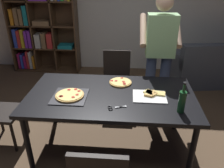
% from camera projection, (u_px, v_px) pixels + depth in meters
% --- Properties ---
extents(ground_plane, '(12.00, 12.00, 0.00)m').
position_uv_depth(ground_plane, '(111.00, 145.00, 2.85)').
color(ground_plane, brown).
extents(back_wall, '(6.40, 0.10, 2.80)m').
position_uv_depth(back_wall, '(122.00, 3.00, 4.53)').
color(back_wall, silver).
rests_on(back_wall, ground_plane).
extents(dining_table, '(1.87, 1.01, 0.75)m').
position_uv_depth(dining_table, '(111.00, 99.00, 2.54)').
color(dining_table, black).
rests_on(dining_table, ground_plane).
extents(chair_far_side, '(0.42, 0.42, 0.90)m').
position_uv_depth(chair_far_side, '(116.00, 76.00, 3.50)').
color(chair_far_side, black).
rests_on(chair_far_side, ground_plane).
extents(couch, '(1.81, 1.09, 0.85)m').
position_uv_depth(couch, '(218.00, 68.00, 4.35)').
color(couch, '#4C515B').
rests_on(couch, ground_plane).
extents(bookshelf, '(1.40, 0.35, 1.95)m').
position_uv_depth(bookshelf, '(41.00, 26.00, 4.65)').
color(bookshelf, '#513823').
rests_on(bookshelf, ground_plane).
extents(person_serving_pizza, '(0.55, 0.54, 1.75)m').
position_uv_depth(person_serving_pizza, '(160.00, 52.00, 3.04)').
color(person_serving_pizza, '#38476B').
rests_on(person_serving_pizza, ground_plane).
extents(pepperoni_pizza_on_tray, '(0.37, 0.37, 0.04)m').
position_uv_depth(pepperoni_pizza_on_tray, '(70.00, 96.00, 2.45)').
color(pepperoni_pizza_on_tray, '#2D2D33').
rests_on(pepperoni_pizza_on_tray, dining_table).
extents(pizza_slices_on_towel, '(0.36, 0.28, 0.03)m').
position_uv_depth(pizza_slices_on_towel, '(151.00, 95.00, 2.47)').
color(pizza_slices_on_towel, white).
rests_on(pizza_slices_on_towel, dining_table).
extents(wine_bottle, '(0.07, 0.07, 0.32)m').
position_uv_depth(wine_bottle, '(182.00, 101.00, 2.15)').
color(wine_bottle, '#194723').
rests_on(wine_bottle, dining_table).
extents(kitchen_scissors, '(0.20, 0.11, 0.01)m').
position_uv_depth(kitchen_scissors, '(114.00, 108.00, 2.25)').
color(kitchen_scissors, silver).
rests_on(kitchen_scissors, dining_table).
extents(second_pizza_plain, '(0.27, 0.27, 0.03)m').
position_uv_depth(second_pizza_plain, '(120.00, 82.00, 2.75)').
color(second_pizza_plain, tan).
rests_on(second_pizza_plain, dining_table).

